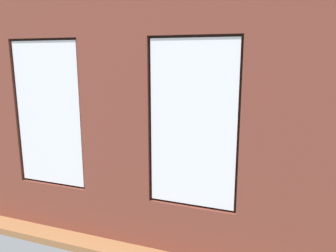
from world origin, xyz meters
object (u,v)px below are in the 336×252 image
object	(u,v)px
remote_gray	(163,154)
potted_plant_near_tv	(64,143)
cup_ceramic	(155,148)
potted_plant_mid_room_small	(233,148)
candle_jar	(139,150)
remote_black	(181,152)
potted_plant_foreground_right	(126,116)
potted_plant_by_left_couch	(275,157)
potted_plant_corner_near_left	(302,125)
couch_by_window	(131,196)
media_console	(71,153)
remote_silver	(161,152)
coffee_table	(161,154)
tv_flatscreen	(70,126)
couch_left	(296,184)
potted_plant_corner_far_left	(312,204)

from	to	relation	value
remote_gray	potted_plant_near_tv	xyz separation A→B (m)	(1.73, 1.01, 0.33)
cup_ceramic	potted_plant_mid_room_small	world-z (taller)	potted_plant_mid_room_small
candle_jar	remote_black	xyz separation A→B (m)	(-0.86, -0.28, -0.04)
remote_gray	potted_plant_foreground_right	world-z (taller)	potted_plant_foreground_right
potted_plant_by_left_couch	potted_plant_corner_near_left	world-z (taller)	potted_plant_corner_near_left
couch_by_window	remote_gray	bearing A→B (deg)	-83.77
potted_plant_near_tv	media_console	bearing A→B (deg)	-59.45
remote_silver	coffee_table	bearing A→B (deg)	-93.72
coffee_table	potted_plant_by_left_couch	world-z (taller)	potted_plant_by_left_couch
remote_black	potted_plant_foreground_right	xyz separation A→B (m)	(2.27, -1.84, 0.33)
couch_by_window	candle_jar	bearing A→B (deg)	-68.33
tv_flatscreen	potted_plant_corner_near_left	xyz separation A→B (m)	(-5.04, -2.29, -0.06)
couch_left	potted_plant_by_left_couch	distance (m)	1.40
potted_plant_corner_near_left	potted_plant_foreground_right	size ratio (longest dim) A/B	0.93
tv_flatscreen	potted_plant_by_left_couch	bearing A→B (deg)	-168.99
remote_gray	coffee_table	bearing A→B (deg)	-63.81
couch_by_window	media_console	world-z (taller)	couch_by_window
remote_black	potted_plant_near_tv	xyz separation A→B (m)	(2.03, 1.29, 0.33)
couch_by_window	remote_black	bearing A→B (deg)	-92.22
couch_left	media_console	world-z (taller)	couch_left
remote_gray	potted_plant_corner_far_left	distance (m)	3.46
candle_jar	remote_gray	distance (m)	0.56
remote_silver	potted_plant_near_tv	bearing A→B (deg)	121.43
couch_left	remote_gray	xyz separation A→B (m)	(2.62, -0.56, 0.10)
potted_plant_foreground_right	candle_jar	bearing A→B (deg)	123.60
couch_by_window	potted_plant_corner_near_left	bearing A→B (deg)	-121.75
couch_by_window	cup_ceramic	distance (m)	2.25
coffee_table	remote_silver	bearing A→B (deg)	0.00
tv_flatscreen	candle_jar	bearing A→B (deg)	-176.86
couch_by_window	remote_black	xyz separation A→B (m)	(-0.09, -2.23, 0.10)
cup_ceramic	remote_gray	bearing A→B (deg)	141.40
potted_plant_foreground_right	potted_plant_near_tv	bearing A→B (deg)	94.46
couch_by_window	cup_ceramic	bearing A→B (deg)	-76.82
couch_by_window	media_console	xyz separation A→B (m)	(2.48, -1.85, -0.08)
coffee_table	remote_black	bearing A→B (deg)	-159.73
cup_ceramic	potted_plant_near_tv	xyz separation A→B (m)	(1.43, 1.25, 0.30)
couch_by_window	potted_plant_by_left_couch	bearing A→B (deg)	-126.42
remote_gray	remote_silver	distance (m)	0.17
remote_silver	remote_gray	bearing A→B (deg)	-142.98
remote_black	tv_flatscreen	xyz separation A→B (m)	(2.56, 0.38, 0.45)
cup_ceramic	potted_plant_by_left_couch	xyz separation A→B (m)	(-2.52, -0.54, -0.09)
remote_black	potted_plant_corner_near_left	distance (m)	3.15
remote_silver	potted_plant_foreground_right	distance (m)	2.75
candle_jar	cup_ceramic	bearing A→B (deg)	-137.63
couch_left	potted_plant_foreground_right	xyz separation A→B (m)	(4.59, -2.69, 0.44)
media_console	potted_plant_mid_room_small	distance (m)	3.76
potted_plant_near_tv	potted_plant_foreground_right	size ratio (longest dim) A/B	1.02
candle_jar	remote_gray	bearing A→B (deg)	180.00
couch_left	candle_jar	bearing A→B (deg)	-100.41
candle_jar	potted_plant_near_tv	xyz separation A→B (m)	(1.17, 1.01, 0.29)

